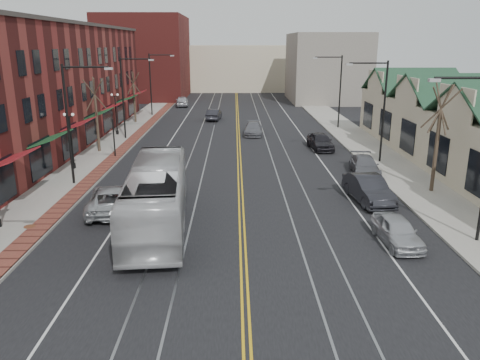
{
  "coord_description": "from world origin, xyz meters",
  "views": [
    {
      "loc": [
        -0.38,
        -15.04,
        9.43
      ],
      "look_at": [
        -0.08,
        10.28,
        2.0
      ],
      "focal_mm": 35.0,
      "sensor_mm": 36.0,
      "label": 1
    }
  ],
  "objects_px": {
    "parked_car_a": "(397,231)",
    "parked_car_d": "(320,141)",
    "parked_car_c": "(365,166)",
    "parked_suv": "(112,199)",
    "parked_car_b": "(368,189)",
    "transit_bus": "(157,196)"
  },
  "relations": [
    {
      "from": "parked_suv",
      "to": "parked_car_b",
      "type": "height_order",
      "value": "parked_car_b"
    },
    {
      "from": "transit_bus",
      "to": "parked_car_b",
      "type": "relative_size",
      "value": 2.44
    },
    {
      "from": "parked_car_a",
      "to": "parked_car_d",
      "type": "distance_m",
      "value": 21.11
    },
    {
      "from": "parked_car_b",
      "to": "parked_car_c",
      "type": "bearing_deg",
      "value": 70.28
    },
    {
      "from": "parked_car_d",
      "to": "parked_car_c",
      "type": "bearing_deg",
      "value": -82.57
    },
    {
      "from": "transit_bus",
      "to": "parked_car_d",
      "type": "height_order",
      "value": "transit_bus"
    },
    {
      "from": "transit_bus",
      "to": "parked_car_a",
      "type": "relative_size",
      "value": 3.05
    },
    {
      "from": "parked_car_a",
      "to": "parked_suv",
      "type": "bearing_deg",
      "value": 158.86
    },
    {
      "from": "parked_car_a",
      "to": "parked_car_b",
      "type": "height_order",
      "value": "parked_car_b"
    },
    {
      "from": "parked_suv",
      "to": "transit_bus",
      "type": "bearing_deg",
      "value": 135.48
    },
    {
      "from": "parked_car_b",
      "to": "parked_car_d",
      "type": "xyz_separation_m",
      "value": [
        -0.34,
        14.79,
        -0.04
      ]
    },
    {
      "from": "parked_car_a",
      "to": "parked_car_c",
      "type": "relative_size",
      "value": 0.86
    },
    {
      "from": "transit_bus",
      "to": "parked_car_d",
      "type": "bearing_deg",
      "value": -127.83
    },
    {
      "from": "parked_car_d",
      "to": "parked_suv",
      "type": "bearing_deg",
      "value": -137.13
    },
    {
      "from": "parked_car_c",
      "to": "parked_car_d",
      "type": "xyz_separation_m",
      "value": [
        -1.8,
        8.55,
        0.11
      ]
    },
    {
      "from": "parked_car_b",
      "to": "parked_suv",
      "type": "bearing_deg",
      "value": 179.02
    },
    {
      "from": "transit_bus",
      "to": "parked_suv",
      "type": "height_order",
      "value": "transit_bus"
    },
    {
      "from": "parked_suv",
      "to": "parked_car_b",
      "type": "relative_size",
      "value": 1.11
    },
    {
      "from": "parked_suv",
      "to": "parked_car_c",
      "type": "distance_m",
      "value": 18.52
    },
    {
      "from": "parked_suv",
      "to": "parked_car_b",
      "type": "xyz_separation_m",
      "value": [
        15.36,
        1.5,
        0.06
      ]
    },
    {
      "from": "parked_car_a",
      "to": "parked_car_d",
      "type": "xyz_separation_m",
      "value": [
        0.0,
        21.11,
        0.1
      ]
    },
    {
      "from": "parked_car_c",
      "to": "transit_bus",
      "type": "bearing_deg",
      "value": -138.48
    }
  ]
}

